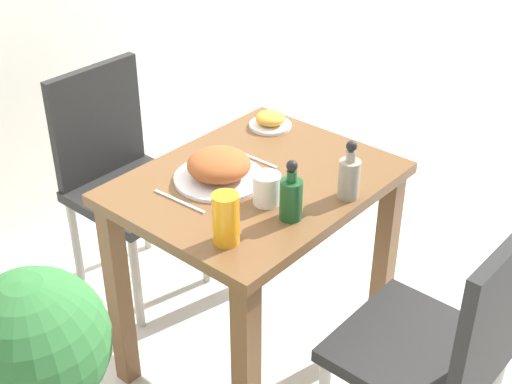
{
  "coord_description": "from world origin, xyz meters",
  "views": [
    {
      "loc": [
        -1.42,
        -1.23,
        1.84
      ],
      "look_at": [
        0.0,
        0.0,
        0.7
      ],
      "focal_mm": 50.0,
      "sensor_mm": 36.0,
      "label": 1
    }
  ],
  "objects_px": {
    "drink_cup": "(267,189)",
    "condiment_bottle": "(291,197)",
    "juice_glass": "(226,219)",
    "sauce_bottle": "(349,176)",
    "potted_plant_left": "(40,369)",
    "side_plate": "(270,121)",
    "food_plate": "(219,168)",
    "chair_far": "(121,171)",
    "chair_near": "(446,344)"
  },
  "relations": [
    {
      "from": "chair_far",
      "to": "sauce_bottle",
      "type": "distance_m",
      "value": 1.03
    },
    {
      "from": "sauce_bottle",
      "to": "food_plate",
      "type": "bearing_deg",
      "value": 116.59
    },
    {
      "from": "juice_glass",
      "to": "sauce_bottle",
      "type": "relative_size",
      "value": 0.79
    },
    {
      "from": "condiment_bottle",
      "to": "food_plate",
      "type": "bearing_deg",
      "value": 85.59
    },
    {
      "from": "side_plate",
      "to": "sauce_bottle",
      "type": "height_order",
      "value": "sauce_bottle"
    },
    {
      "from": "potted_plant_left",
      "to": "juice_glass",
      "type": "bearing_deg",
      "value": -25.13
    },
    {
      "from": "chair_near",
      "to": "sauce_bottle",
      "type": "height_order",
      "value": "sauce_bottle"
    },
    {
      "from": "chair_far",
      "to": "food_plate",
      "type": "xyz_separation_m",
      "value": [
        -0.1,
        -0.62,
        0.29
      ]
    },
    {
      "from": "chair_far",
      "to": "potted_plant_left",
      "type": "height_order",
      "value": "chair_far"
    },
    {
      "from": "drink_cup",
      "to": "sauce_bottle",
      "type": "distance_m",
      "value": 0.24
    },
    {
      "from": "food_plate",
      "to": "sauce_bottle",
      "type": "xyz_separation_m",
      "value": [
        0.18,
        -0.35,
        0.03
      ]
    },
    {
      "from": "sauce_bottle",
      "to": "drink_cup",
      "type": "bearing_deg",
      "value": 138.73
    },
    {
      "from": "juice_glass",
      "to": "sauce_bottle",
      "type": "distance_m",
      "value": 0.42
    },
    {
      "from": "chair_near",
      "to": "condiment_bottle",
      "type": "bearing_deg",
      "value": -79.61
    },
    {
      "from": "chair_far",
      "to": "potted_plant_left",
      "type": "relative_size",
      "value": 1.14
    },
    {
      "from": "juice_glass",
      "to": "condiment_bottle",
      "type": "xyz_separation_m",
      "value": [
        0.2,
        -0.06,
        -0.0
      ]
    },
    {
      "from": "chair_far",
      "to": "sauce_bottle",
      "type": "bearing_deg",
      "value": -85.82
    },
    {
      "from": "condiment_bottle",
      "to": "sauce_bottle",
      "type": "bearing_deg",
      "value": -15.88
    },
    {
      "from": "drink_cup",
      "to": "chair_far",
      "type": "bearing_deg",
      "value": 82.37
    },
    {
      "from": "sauce_bottle",
      "to": "potted_plant_left",
      "type": "relative_size",
      "value": 0.23
    },
    {
      "from": "chair_near",
      "to": "drink_cup",
      "type": "xyz_separation_m",
      "value": [
        -0.07,
        0.57,
        0.29
      ]
    },
    {
      "from": "potted_plant_left",
      "to": "chair_far",
      "type": "bearing_deg",
      "value": 38.5
    },
    {
      "from": "side_plate",
      "to": "potted_plant_left",
      "type": "relative_size",
      "value": 0.19
    },
    {
      "from": "chair_far",
      "to": "juice_glass",
      "type": "xyz_separation_m",
      "value": [
        -0.33,
        -0.86,
        0.32
      ]
    },
    {
      "from": "chair_far",
      "to": "condiment_bottle",
      "type": "xyz_separation_m",
      "value": [
        -0.13,
        -0.92,
        0.32
      ]
    },
    {
      "from": "food_plate",
      "to": "side_plate",
      "type": "height_order",
      "value": "food_plate"
    },
    {
      "from": "sauce_bottle",
      "to": "side_plate",
      "type": "bearing_deg",
      "value": 66.3
    },
    {
      "from": "chair_far",
      "to": "potted_plant_left",
      "type": "distance_m",
      "value": 1.03
    },
    {
      "from": "chair_near",
      "to": "potted_plant_left",
      "type": "bearing_deg",
      "value": -44.58
    },
    {
      "from": "sauce_bottle",
      "to": "juice_glass",
      "type": "bearing_deg",
      "value": 164.13
    },
    {
      "from": "chair_far",
      "to": "juice_glass",
      "type": "relative_size",
      "value": 6.13
    },
    {
      "from": "sauce_bottle",
      "to": "chair_near",
      "type": "bearing_deg",
      "value": -105.08
    },
    {
      "from": "sauce_bottle",
      "to": "condiment_bottle",
      "type": "height_order",
      "value": "same"
    },
    {
      "from": "side_plate",
      "to": "drink_cup",
      "type": "height_order",
      "value": "drink_cup"
    },
    {
      "from": "juice_glass",
      "to": "sauce_bottle",
      "type": "height_order",
      "value": "sauce_bottle"
    },
    {
      "from": "side_plate",
      "to": "potted_plant_left",
      "type": "xyz_separation_m",
      "value": [
        -1.08,
        -0.13,
        -0.27
      ]
    },
    {
      "from": "chair_far",
      "to": "side_plate",
      "type": "height_order",
      "value": "chair_far"
    },
    {
      "from": "side_plate",
      "to": "chair_far",
      "type": "bearing_deg",
      "value": 118.52
    },
    {
      "from": "potted_plant_left",
      "to": "food_plate",
      "type": "bearing_deg",
      "value": 1.19
    },
    {
      "from": "food_plate",
      "to": "juice_glass",
      "type": "distance_m",
      "value": 0.33
    },
    {
      "from": "side_plate",
      "to": "juice_glass",
      "type": "xyz_separation_m",
      "value": [
        -0.6,
        -0.35,
        0.05
      ]
    },
    {
      "from": "chair_near",
      "to": "juice_glass",
      "type": "relative_size",
      "value": 6.13
    },
    {
      "from": "drink_cup",
      "to": "potted_plant_left",
      "type": "xyz_separation_m",
      "value": [
        -0.69,
        0.18,
        -0.3
      ]
    },
    {
      "from": "drink_cup",
      "to": "potted_plant_left",
      "type": "distance_m",
      "value": 0.78
    },
    {
      "from": "drink_cup",
      "to": "juice_glass",
      "type": "height_order",
      "value": "juice_glass"
    },
    {
      "from": "food_plate",
      "to": "condiment_bottle",
      "type": "height_order",
      "value": "condiment_bottle"
    },
    {
      "from": "drink_cup",
      "to": "condiment_bottle",
      "type": "height_order",
      "value": "condiment_bottle"
    },
    {
      "from": "food_plate",
      "to": "juice_glass",
      "type": "relative_size",
      "value": 1.91
    },
    {
      "from": "food_plate",
      "to": "potted_plant_left",
      "type": "xyz_separation_m",
      "value": [
        -0.7,
        -0.01,
        -0.29
      ]
    },
    {
      "from": "side_plate",
      "to": "potted_plant_left",
      "type": "bearing_deg",
      "value": -173.1
    }
  ]
}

